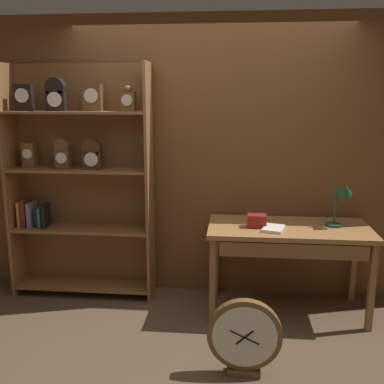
# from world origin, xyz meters

# --- Properties ---
(ground_plane) EXTENTS (10.00, 10.00, 0.00)m
(ground_plane) POSITION_xyz_m (0.00, 0.00, 0.00)
(ground_plane) COLOR brown
(back_wood_panel) EXTENTS (4.80, 0.05, 2.60)m
(back_wood_panel) POSITION_xyz_m (0.00, 1.26, 1.30)
(back_wood_panel) COLOR brown
(back_wood_panel) RESTS_ON ground
(bookshelf) EXTENTS (1.33, 0.32, 2.17)m
(bookshelf) POSITION_xyz_m (-1.23, 1.08, 1.13)
(bookshelf) COLOR brown
(bookshelf) RESTS_ON ground
(workbench) EXTENTS (1.38, 0.66, 0.78)m
(workbench) POSITION_xyz_m (0.71, 0.85, 0.70)
(workbench) COLOR #9E6B3D
(workbench) RESTS_ON ground
(desk_lamp) EXTENTS (0.20, 0.21, 0.41)m
(desk_lamp) POSITION_xyz_m (1.14, 0.89, 1.04)
(desk_lamp) COLOR #1E472D
(desk_lamp) RESTS_ON workbench
(toolbox_small) EXTENTS (0.16, 0.11, 0.11)m
(toolbox_small) POSITION_xyz_m (0.43, 0.83, 0.84)
(toolbox_small) COLOR maroon
(toolbox_small) RESTS_ON workbench
(open_repair_manual) EXTENTS (0.21, 0.25, 0.02)m
(open_repair_manual) POSITION_xyz_m (0.57, 0.75, 0.80)
(open_repair_manual) COLOR silver
(open_repair_manual) RESTS_ON workbench
(round_clock_large) EXTENTS (0.51, 0.11, 0.55)m
(round_clock_large) POSITION_xyz_m (0.32, -0.09, 0.28)
(round_clock_large) COLOR brown
(round_clock_large) RESTS_ON ground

